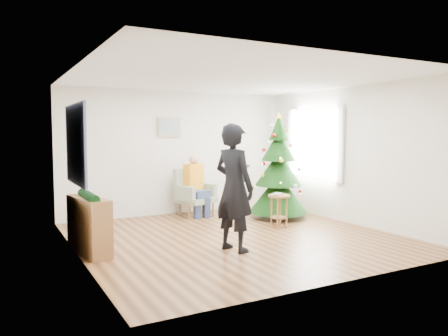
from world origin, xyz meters
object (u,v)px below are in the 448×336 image
christmas_tree (278,170)px  console (89,226)px  standing_man (234,188)px  stool (279,211)px  armchair (194,199)px

christmas_tree → console: 4.06m
standing_man → console: size_ratio=1.85×
stool → standing_man: 1.94m
christmas_tree → stool: size_ratio=3.61×
armchair → standing_man: size_ratio=0.53×
armchair → console: size_ratio=0.98×
stool → armchair: armchair is taller
stool → standing_man: size_ratio=0.32×
armchair → standing_man: standing_man is taller
armchair → standing_man: 2.91m
stool → christmas_tree: bearing=55.7°
standing_man → stool: bearing=-74.4°
stool → armchair: (-0.90, 1.75, 0.06)m
armchair → console: 3.16m
christmas_tree → armchair: bearing=144.4°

